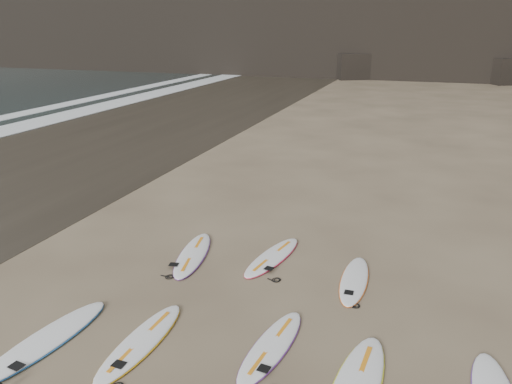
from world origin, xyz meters
TOP-DOWN VIEW (x-y plane):
  - ground at (0.00, 0.00)m, footprint 240.00×240.00m
  - wet_sand at (-13.00, 10.00)m, footprint 12.00×200.00m
  - surfboard_0 at (-3.96, -1.10)m, footprint 1.00×2.79m
  - surfboard_1 at (-2.40, -0.60)m, footprint 0.66×2.47m
  - surfboard_2 at (-0.26, 0.01)m, footprint 0.82×2.34m
  - surfboard_5 at (-3.06, 2.76)m, footprint 1.08×2.55m
  - surfboard_6 at (-1.25, 3.25)m, footprint 1.01×2.46m
  - surfboard_7 at (0.71, 2.76)m, footprint 0.60×2.25m

SIDE VIEW (x-z plane):
  - ground at x=0.00m, z-range 0.00..0.00m
  - wet_sand at x=-13.00m, z-range 0.00..0.01m
  - surfboard_7 at x=0.71m, z-range 0.00..0.08m
  - surfboard_2 at x=-0.26m, z-range 0.00..0.08m
  - surfboard_6 at x=-1.25m, z-range 0.00..0.09m
  - surfboard_1 at x=-2.40m, z-range 0.00..0.09m
  - surfboard_5 at x=-3.06m, z-range 0.00..0.09m
  - surfboard_0 at x=-3.96m, z-range 0.00..0.10m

